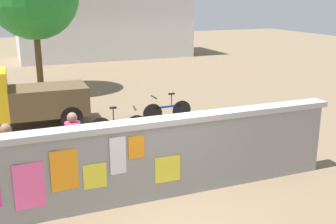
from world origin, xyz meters
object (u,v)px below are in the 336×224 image
Objects in this scene: bicycle_near at (167,111)px; motorcycle at (210,144)px; person_walking at (74,140)px; bicycle_far at (119,126)px; auto_rickshaw_truck at (22,99)px; person_bystander at (8,154)px.

motorcycle is at bearing -94.95° from bicycle_near.
person_walking is at bearing -135.80° from bicycle_near.
bicycle_far is at bearing 55.95° from person_walking.
person_bystander is at bearing -96.22° from auto_rickshaw_truck.
auto_rickshaw_truck is 2.25× the size of person_bystander.
bicycle_near is (4.43, -1.22, -0.54)m from auto_rickshaw_truck.
motorcycle is 1.16× the size of person_walking.
person_walking is 1.38m from person_bystander.
person_walking is (-3.33, 0.06, 0.52)m from motorcycle.
person_walking is at bearing -80.64° from auto_rickshaw_truck.
motorcycle is (4.12, -4.82, -0.44)m from auto_rickshaw_truck.
auto_rickshaw_truck is 6.36m from motorcycle.
person_walking reaches higher than motorcycle.
auto_rickshaw_truck is 2.25× the size of person_walking.
auto_rickshaw_truck is 1.95× the size of motorcycle.
person_walking is at bearing 13.41° from person_bystander.
motorcycle is at bearing -58.06° from bicycle_far.
person_bystander is (-1.34, -0.32, 0.00)m from person_walking.
motorcycle is 1.16× the size of person_bystander.
auto_rickshaw_truck reaches higher than motorcycle.
person_walking reaches higher than bicycle_near.
bicycle_far is at bearing -152.44° from bicycle_near.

